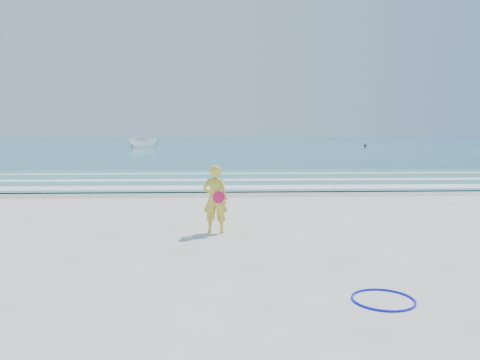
{
  "coord_description": "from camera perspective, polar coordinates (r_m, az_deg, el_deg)",
  "views": [
    {
      "loc": [
        -0.35,
        -8.23,
        2.27
      ],
      "look_at": [
        0.19,
        4.0,
        1.0
      ],
      "focal_mm": 35.0,
      "sensor_mm": 36.0,
      "label": 1
    }
  ],
  "objects": [
    {
      "name": "foam_mid",
      "position": [
        21.55,
        -1.6,
        0.02
      ],
      "size": [
        400.0,
        0.9,
        0.01
      ],
      "primitive_type": "cube",
      "color": "white",
      "rests_on": "shallow"
    },
    {
      "name": "woman",
      "position": [
        10.49,
        -3.03,
        -2.33
      ],
      "size": [
        0.61,
        0.44,
        1.53
      ],
      "color": "yellow",
      "rests_on": "ground"
    },
    {
      "name": "buoy",
      "position": [
        72.53,
        15.01,
        4.11
      ],
      "size": [
        0.35,
        0.35,
        0.35
      ],
      "primitive_type": "sphere",
      "color": "black",
      "rests_on": "ocean"
    },
    {
      "name": "ground",
      "position": [
        8.54,
        -0.12,
        -9.49
      ],
      "size": [
        400.0,
        400.0,
        0.0
      ],
      "primitive_type": "plane",
      "color": "silver",
      "rests_on": "ground"
    },
    {
      "name": "boat",
      "position": [
        65.53,
        -11.57,
        4.59
      ],
      "size": [
        4.54,
        2.28,
        1.68
      ],
      "primitive_type": "imported",
      "rotation": [
        0.0,
        0.0,
        1.72
      ],
      "color": "white",
      "rests_on": "ocean"
    },
    {
      "name": "wet_sand",
      "position": [
        17.38,
        -1.37,
        -1.57
      ],
      "size": [
        400.0,
        2.4,
        0.0
      ],
      "primitive_type": "cube",
      "color": "#B2A893",
      "rests_on": "ground"
    },
    {
      "name": "foam_far",
      "position": [
        24.83,
        -1.72,
        0.8
      ],
      "size": [
        400.0,
        0.6,
        0.01
      ],
      "primitive_type": "cube",
      "color": "white",
      "rests_on": "shallow"
    },
    {
      "name": "foam_near",
      "position": [
        18.66,
        -1.45,
        -0.9
      ],
      "size": [
        400.0,
        1.4,
        0.01
      ],
      "primitive_type": "cube",
      "color": "white",
      "rests_on": "shallow"
    },
    {
      "name": "ocean",
      "position": [
        113.25,
        -2.36,
        4.79
      ],
      "size": [
        400.0,
        190.0,
        0.04
      ],
      "primitive_type": "cube",
      "color": "#19727F",
      "rests_on": "ground"
    },
    {
      "name": "hoop",
      "position": [
        6.79,
        17.06,
        -13.76
      ],
      "size": [
        0.96,
        0.96,
        0.03
      ],
      "primitive_type": "torus",
      "rotation": [
        0.0,
        0.0,
        0.14
      ],
      "color": "#0D14F0",
      "rests_on": "ground"
    },
    {
      "name": "shallow",
      "position": [
        22.34,
        -1.63,
        0.21
      ],
      "size": [
        400.0,
        10.0,
        0.01
      ],
      "primitive_type": "cube",
      "color": "#59B7AD",
      "rests_on": "ocean"
    }
  ]
}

